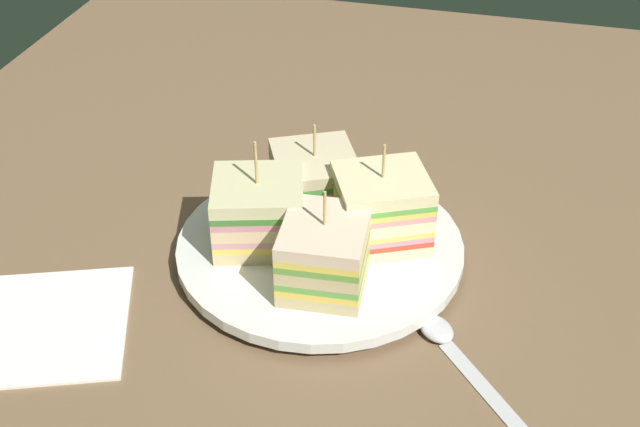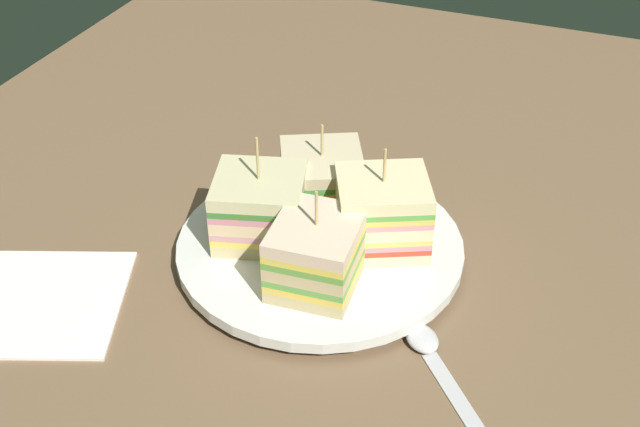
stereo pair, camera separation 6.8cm
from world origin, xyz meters
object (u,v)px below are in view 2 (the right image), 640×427
at_px(plate, 320,248).
at_px(napkin, 39,301).
at_px(spoon, 433,357).
at_px(sandwich_wedge_2, 317,254).
at_px(sandwich_wedge_0, 322,182).
at_px(sandwich_wedge_3, 381,213).
at_px(chip_pile, 312,233).
at_px(sandwich_wedge_1, 261,208).

relative_size(plate, napkin, 1.82).
distance_m(spoon, napkin, 0.32).
bearing_deg(sandwich_wedge_2, spoon, -111.47).
bearing_deg(sandwich_wedge_0, sandwich_wedge_3, 39.00).
relative_size(plate, chip_pile, 3.21).
bearing_deg(plate, spoon, 56.35).
relative_size(sandwich_wedge_1, spoon, 0.84).
relative_size(plate, spoon, 2.12).
height_order(sandwich_wedge_2, napkin, sandwich_wedge_2).
height_order(sandwich_wedge_0, chip_pile, sandwich_wedge_0).
bearing_deg(chip_pile, sandwich_wedge_3, 113.12).
bearing_deg(napkin, sandwich_wedge_0, 136.75).
bearing_deg(sandwich_wedge_1, sandwich_wedge_3, -1.09).
distance_m(sandwich_wedge_0, sandwich_wedge_2, 0.10).
bearing_deg(sandwich_wedge_1, sandwich_wedge_0, 43.66).
bearing_deg(sandwich_wedge_2, chip_pile, 22.74).
xyz_separation_m(sandwich_wedge_0, sandwich_wedge_2, (0.10, 0.03, 0.00)).
relative_size(sandwich_wedge_0, sandwich_wedge_2, 1.12).
distance_m(sandwich_wedge_2, napkin, 0.23).
height_order(plate, chip_pile, chip_pile).
relative_size(sandwich_wedge_2, sandwich_wedge_3, 0.91).
bearing_deg(napkin, spoon, 99.90).
height_order(sandwich_wedge_3, chip_pile, sandwich_wedge_3).
bearing_deg(chip_pile, napkin, -54.68).
xyz_separation_m(plate, sandwich_wedge_3, (-0.02, 0.05, 0.04)).
bearing_deg(spoon, sandwich_wedge_2, 31.49).
height_order(sandwich_wedge_0, spoon, sandwich_wedge_0).
height_order(sandwich_wedge_0, sandwich_wedge_1, sandwich_wedge_1).
height_order(plate, sandwich_wedge_3, sandwich_wedge_3).
relative_size(sandwich_wedge_1, napkin, 0.72).
distance_m(sandwich_wedge_2, sandwich_wedge_3, 0.07).
relative_size(sandwich_wedge_0, chip_pile, 1.29).
bearing_deg(plate, napkin, -54.39).
xyz_separation_m(chip_pile, spoon, (0.08, 0.13, -0.03)).
xyz_separation_m(sandwich_wedge_0, sandwich_wedge_3, (0.03, 0.06, 0.00)).
height_order(sandwich_wedge_1, spoon, sandwich_wedge_1).
xyz_separation_m(sandwich_wedge_1, spoon, (0.07, 0.17, -0.04)).
bearing_deg(sandwich_wedge_1, spoon, -39.03).
distance_m(plate, sandwich_wedge_0, 0.06).
relative_size(plate, sandwich_wedge_3, 2.54).
bearing_deg(sandwich_wedge_0, chip_pile, -13.50).
bearing_deg(sandwich_wedge_3, chip_pile, -2.11).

